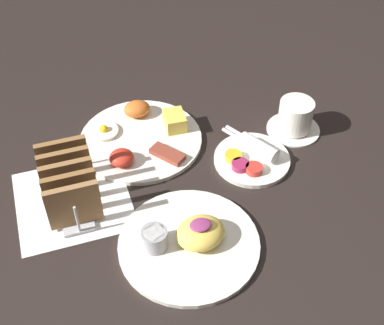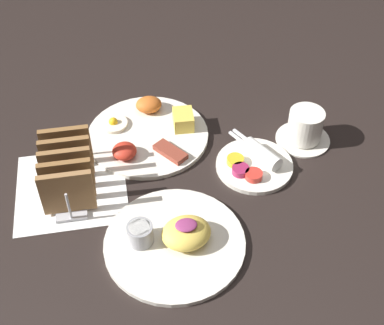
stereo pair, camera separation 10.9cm
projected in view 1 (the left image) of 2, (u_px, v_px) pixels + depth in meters
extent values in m
plane|color=black|center=(170.00, 199.00, 1.06)|extent=(3.00, 3.00, 0.00)
cube|color=white|center=(73.00, 200.00, 1.06)|extent=(0.22, 0.22, 0.00)
cylinder|color=silver|center=(141.00, 140.00, 1.18)|extent=(0.27, 0.27, 0.01)
cube|color=#E5C64C|center=(175.00, 121.00, 1.19)|extent=(0.05, 0.06, 0.04)
ellipsoid|color=#C66023|center=(138.00, 109.00, 1.23)|extent=(0.06, 0.05, 0.03)
cylinder|color=#F4EACC|center=(104.00, 131.00, 1.19)|extent=(0.06, 0.06, 0.01)
sphere|color=yellow|center=(104.00, 129.00, 1.18)|extent=(0.02, 0.02, 0.02)
ellipsoid|color=red|center=(122.00, 158.00, 1.11)|extent=(0.05, 0.05, 0.03)
cube|color=brown|center=(167.00, 154.00, 1.13)|extent=(0.07, 0.08, 0.01)
cylinder|color=silver|center=(252.00, 159.00, 1.14)|extent=(0.16, 0.16, 0.01)
cylinder|color=gold|center=(233.00, 156.00, 1.13)|extent=(0.04, 0.04, 0.01)
cylinder|color=#99234C|center=(240.00, 165.00, 1.11)|extent=(0.04, 0.04, 0.01)
cylinder|color=red|center=(254.00, 169.00, 1.10)|extent=(0.04, 0.04, 0.01)
cylinder|color=white|center=(259.00, 147.00, 1.13)|extent=(0.07, 0.09, 0.03)
cube|color=silver|center=(231.00, 134.00, 1.16)|extent=(0.03, 0.05, 0.00)
cube|color=silver|center=(235.00, 131.00, 1.17)|extent=(0.03, 0.05, 0.00)
cylinder|color=silver|center=(188.00, 244.00, 0.98)|extent=(0.26, 0.26, 0.01)
ellipsoid|color=#EAC651|center=(200.00, 233.00, 0.97)|extent=(0.10, 0.09, 0.04)
ellipsoid|color=#8C3366|center=(201.00, 225.00, 0.95)|extent=(0.04, 0.03, 0.01)
cylinder|color=#99999E|center=(155.00, 239.00, 0.96)|extent=(0.05, 0.05, 0.04)
cylinder|color=white|center=(154.00, 233.00, 0.95)|extent=(0.04, 0.04, 0.01)
cube|color=#B7B7BC|center=(73.00, 199.00, 1.06)|extent=(0.06, 0.18, 0.01)
cube|color=olive|center=(74.00, 205.00, 0.98)|extent=(0.10, 0.01, 0.10)
cube|color=brown|center=(71.00, 193.00, 1.00)|extent=(0.10, 0.01, 0.10)
cube|color=olive|center=(68.00, 181.00, 1.02)|extent=(0.10, 0.01, 0.10)
cube|color=brown|center=(66.00, 170.00, 1.04)|extent=(0.10, 0.01, 0.10)
cube|color=brown|center=(63.00, 159.00, 1.06)|extent=(0.10, 0.01, 0.10)
cylinder|color=#B7B7BC|center=(77.00, 219.00, 0.97)|extent=(0.01, 0.01, 0.07)
cylinder|color=#B7B7BC|center=(63.00, 157.00, 1.09)|extent=(0.01, 0.01, 0.07)
cylinder|color=silver|center=(293.00, 129.00, 1.21)|extent=(0.12, 0.12, 0.01)
cylinder|color=silver|center=(295.00, 115.00, 1.18)|extent=(0.08, 0.08, 0.07)
cylinder|color=#381E0F|center=(297.00, 105.00, 1.16)|extent=(0.06, 0.06, 0.01)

